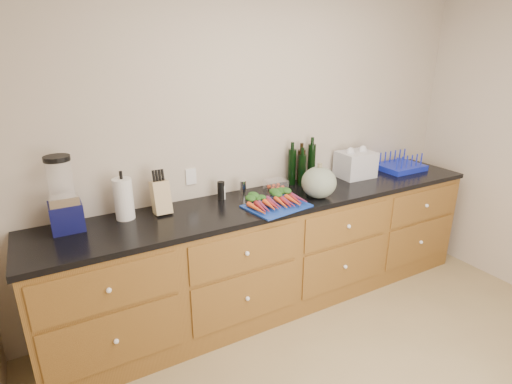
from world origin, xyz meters
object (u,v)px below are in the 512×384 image
paper_towel (124,199)px  knife_block (161,197)px  carrots (274,201)px  blender_appliance (64,199)px  squash (319,182)px  dish_rack (400,165)px  tomato_box (276,185)px  cutting_board (277,206)px

paper_towel → knife_block: size_ratio=1.23×
carrots → blender_appliance: 1.40m
carrots → squash: squash is taller
dish_rack → paper_towel: bearing=178.2°
squash → knife_block: bearing=166.0°
squash → tomato_box: size_ratio=1.61×
knife_block → cutting_board: bearing=-21.5°
knife_block → blender_appliance: bearing=178.3°
squash → knife_block: size_ratio=1.17×
knife_block → tomato_box: size_ratio=1.37×
blender_appliance → carrots: bearing=-11.6°
paper_towel → cutting_board: bearing=-17.6°
squash → blender_appliance: blender_appliance is taller
paper_towel → tomato_box: paper_towel is taller
carrots → cutting_board: bearing=-90.0°
carrots → tomato_box: size_ratio=2.35×
blender_appliance → paper_towel: 0.36m
cutting_board → tomato_box: size_ratio=2.59×
blender_appliance → knife_block: (0.60, -0.02, -0.10)m
carrots → blender_appliance: bearing=168.4°
blender_appliance → tomato_box: bearing=0.5°
cutting_board → dish_rack: dish_rack is taller
carrots → blender_appliance: blender_appliance is taller
knife_block → dish_rack: 2.30m
squash → knife_block: squash is taller
dish_rack → squash: bearing=-168.8°
tomato_box → blender_appliance: bearing=-179.5°
carrots → squash: size_ratio=1.46×
dish_rack → blender_appliance: bearing=178.5°
squash → knife_block: 1.19m
knife_block → tomato_box: knife_block is taller
cutting_board → knife_block: knife_block is taller
cutting_board → squash: bearing=1.8°
cutting_board → blender_appliance: bearing=166.9°
paper_towel → tomato_box: bearing=0.5°
cutting_board → tomato_box: (0.20, 0.33, 0.03)m
carrots → knife_block: size_ratio=1.71×
carrots → paper_towel: size_ratio=1.39×
carrots → blender_appliance: size_ratio=0.82×
paper_towel → blender_appliance: bearing=-179.6°
carrots → dish_rack: dish_rack is taller
cutting_board → dish_rack: 1.55m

